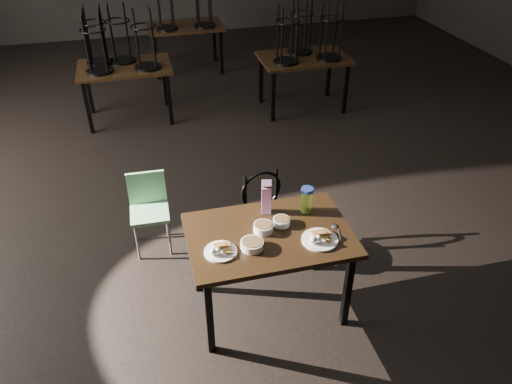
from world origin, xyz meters
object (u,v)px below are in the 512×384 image
object	(u,v)px
school_chair	(149,205)
main_table	(269,241)
water_bottle	(307,199)
juice_carton	(266,197)
bentwood_chair	(266,211)

from	to	relation	value
school_chair	main_table	bearing A→B (deg)	-49.07
water_bottle	main_table	bearing A→B (deg)	-150.33
juice_carton	school_chair	distance (m)	1.25
school_chair	juice_carton	bearing A→B (deg)	-39.21
bentwood_chair	school_chair	distance (m)	1.06
main_table	school_chair	size ratio (longest dim) A/B	1.65
bentwood_chair	school_chair	bearing A→B (deg)	146.60
juice_carton	bentwood_chair	distance (m)	0.54
main_table	bentwood_chair	bearing A→B (deg)	76.89
water_bottle	bentwood_chair	bearing A→B (deg)	116.36
juice_carton	water_bottle	world-z (taller)	juice_carton
main_table	juice_carton	size ratio (longest dim) A/B	4.09
juice_carton	bentwood_chair	world-z (taller)	juice_carton
main_table	school_chair	world-z (taller)	main_table
main_table	water_bottle	xyz separation A→B (m)	(0.35, 0.20, 0.19)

